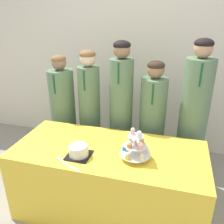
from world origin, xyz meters
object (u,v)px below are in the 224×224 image
student_0 (64,116)px  student_1 (90,115)px  cake_knife (64,162)px  student_2 (121,114)px  student_3 (152,127)px  cupcake_stand (136,146)px  student_4 (193,122)px  round_cake (79,150)px

student_0 → student_1: (0.35, -0.00, 0.06)m
cake_knife → student_2: bearing=102.1°
student_3 → student_0: bearing=180.0°
student_0 → student_1: size_ratio=0.95×
student_1 → student_3: bearing=0.0°
cake_knife → cupcake_stand: bearing=48.2°
cake_knife → student_3: student_3 is taller
student_4 → student_2: bearing=-180.0°
student_4 → student_3: bearing=-180.0°
cake_knife → cupcake_stand: 0.62m
round_cake → student_3: bearing=57.4°
cupcake_stand → student_2: 0.80m
round_cake → student_0: student_0 is taller
student_1 → student_0: bearing=180.0°
student_3 → student_4: bearing=0.0°
round_cake → student_2: 0.85m
cake_knife → student_3: bearing=84.2°
student_0 → student_2: size_ratio=0.89×
student_0 → student_3: bearing=-0.0°
student_4 → round_cake: bearing=-139.1°
round_cake → cupcake_stand: (0.48, 0.10, 0.06)m
student_0 → cupcake_stand: bearing=-35.2°
student_0 → student_2: student_2 is taller
round_cake → student_3: 1.00m
student_2 → cupcake_stand: bearing=-67.2°
student_2 → student_0: bearing=-180.0°
cake_knife → round_cake: bearing=82.5°
cake_knife → student_0: 1.07m
student_0 → student_3: size_ratio=1.00×
student_3 → student_4: size_ratio=0.86×
round_cake → student_2: bearing=78.4°
cupcake_stand → student_2: bearing=112.8°
cake_knife → student_1: size_ratio=0.18×
round_cake → student_0: (-0.57, 0.84, -0.11)m
cupcake_stand → student_4: 0.88m
student_2 → student_4: (0.79, 0.00, 0.01)m
round_cake → student_2: (0.17, 0.84, 0.00)m
cake_knife → student_0: bearing=143.8°
cupcake_stand → student_0: size_ratio=0.19×
student_2 → cake_knife: bearing=-104.9°
student_2 → student_3: 0.38m
student_0 → student_4: 1.53m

